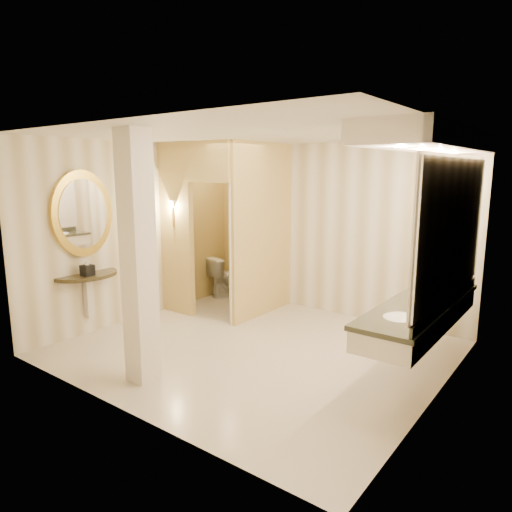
% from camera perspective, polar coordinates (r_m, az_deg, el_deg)
% --- Properties ---
extents(floor, '(4.50, 4.50, 0.00)m').
position_cam_1_polar(floor, '(6.04, -0.16, -11.47)').
color(floor, beige).
rests_on(floor, ground).
extents(ceiling, '(4.50, 4.50, 0.00)m').
position_cam_1_polar(ceiling, '(5.61, -0.18, 14.99)').
color(ceiling, silver).
rests_on(ceiling, wall_back).
extents(wall_back, '(4.50, 0.02, 2.70)m').
position_cam_1_polar(wall_back, '(7.35, 9.30, 3.28)').
color(wall_back, white).
rests_on(wall_back, floor).
extents(wall_front, '(4.50, 0.02, 2.70)m').
position_cam_1_polar(wall_front, '(4.28, -16.57, -2.26)').
color(wall_front, white).
rests_on(wall_front, floor).
extents(wall_left, '(0.02, 4.00, 2.70)m').
position_cam_1_polar(wall_left, '(7.24, -14.52, 2.97)').
color(wall_left, white).
rests_on(wall_left, floor).
extents(wall_right, '(0.02, 4.00, 2.70)m').
position_cam_1_polar(wall_right, '(4.69, 22.29, -1.51)').
color(wall_right, white).
rests_on(wall_right, floor).
extents(toilet_closet, '(1.50, 1.55, 2.70)m').
position_cam_1_polar(toilet_closet, '(7.11, -2.76, 3.45)').
color(toilet_closet, '#E4C777').
rests_on(toilet_closet, floor).
extents(wall_sconce, '(0.14, 0.14, 0.42)m').
position_cam_1_polar(wall_sconce, '(7.24, -10.38, 6.17)').
color(wall_sconce, gold).
rests_on(wall_sconce, toilet_closet).
extents(vanity, '(0.75, 2.54, 2.09)m').
position_cam_1_polar(vanity, '(5.10, 20.74, 2.68)').
color(vanity, silver).
rests_on(vanity, floor).
extents(console_shelf, '(0.90, 0.90, 1.90)m').
position_cam_1_polar(console_shelf, '(6.67, -20.74, 1.86)').
color(console_shelf, black).
rests_on(console_shelf, floor).
extents(pillar, '(0.28, 0.28, 2.70)m').
position_cam_1_polar(pillar, '(4.97, -14.49, -0.42)').
color(pillar, silver).
rests_on(pillar, floor).
extents(tissue_box, '(0.15, 0.15, 0.15)m').
position_cam_1_polar(tissue_box, '(6.56, -20.33, -1.68)').
color(tissue_box, black).
rests_on(tissue_box, console_shelf).
extents(toilet, '(0.58, 0.80, 0.73)m').
position_cam_1_polar(toilet, '(8.40, -3.56, -2.50)').
color(toilet, white).
rests_on(toilet, floor).
extents(soap_bottle_a, '(0.06, 0.06, 0.12)m').
position_cam_1_polar(soap_bottle_a, '(5.05, 19.13, -5.32)').
color(soap_bottle_a, beige).
rests_on(soap_bottle_a, vanity).
extents(soap_bottle_b, '(0.11, 0.11, 0.13)m').
position_cam_1_polar(soap_bottle_b, '(5.44, 20.89, -4.26)').
color(soap_bottle_b, silver).
rests_on(soap_bottle_b, vanity).
extents(soap_bottle_c, '(0.09, 0.10, 0.19)m').
position_cam_1_polar(soap_bottle_c, '(5.60, 20.25, -3.50)').
color(soap_bottle_c, '#C6B28C').
rests_on(soap_bottle_c, vanity).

